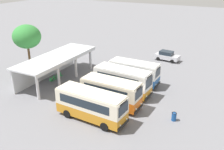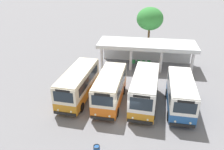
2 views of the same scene
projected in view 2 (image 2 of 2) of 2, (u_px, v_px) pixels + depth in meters
The scene contains 11 objects.
ground_plane at pixel (125, 119), 20.28m from camera, with size 180.00×180.00×0.00m, color slate.
city_bus_nearest_orange at pixel (78, 83), 22.92m from camera, with size 2.76×7.60×3.12m.
city_bus_second_in_row at pixel (110, 88), 21.99m from camera, with size 2.60×6.85×3.14m.
city_bus_middle_cream at pixel (145, 89), 21.64m from camera, with size 2.80×7.18×3.27m.
city_bus_fourth_amber at pixel (181, 93), 21.12m from camera, with size 2.48×6.73×3.07m.
terminal_canopy at pixel (147, 47), 30.56m from camera, with size 12.98×4.51×3.40m.
waiting_chair_end_by_column at pixel (134, 62), 31.06m from camera, with size 0.45×0.45×0.86m.
waiting_chair_second_from_end at pixel (139, 62), 30.99m from camera, with size 0.45×0.45×0.86m.
waiting_chair_middle_seat at pixel (144, 63), 30.85m from camera, with size 0.45×0.45×0.86m.
waiting_chair_fourth_seat at pixel (149, 63), 30.84m from camera, with size 0.45×0.45×0.86m.
roadside_tree_behind_canopy at pixel (150, 19), 33.42m from camera, with size 3.98×3.98×7.17m.
Camera 2 is at (1.44, -16.44, 12.52)m, focal length 35.79 mm.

